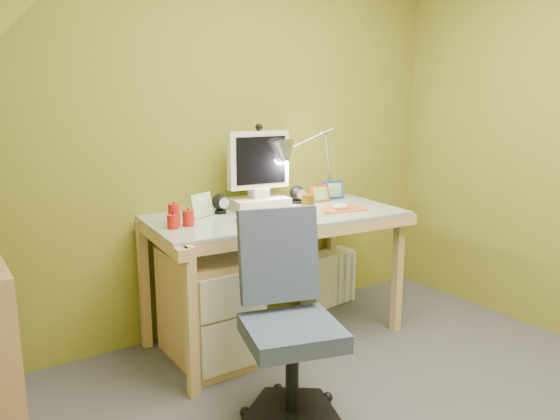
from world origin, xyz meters
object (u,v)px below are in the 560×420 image
desk (275,277)px  task_chair (292,332)px  radiator (328,278)px  monitor (258,165)px  desk_lamp (318,149)px

desk → task_chair: (-0.39, -0.74, 0.03)m
desk → radiator: bearing=28.3°
radiator → task_chair: bearing=-142.9°
monitor → radiator: (0.62, 0.09, -0.85)m
task_chair → desk: bearing=78.0°
desk → task_chair: task_chair is taller
desk_lamp → radiator: 0.94m
monitor → desk: bearing=-84.5°
monitor → desk_lamp: (0.45, 0.00, 0.07)m
monitor → desk_lamp: bearing=5.5°
monitor → task_chair: monitor is taller
monitor → task_chair: bearing=-107.6°
desk_lamp → task_chair: desk_lamp is taller
desk → desk_lamp: desk_lamp is taller
monitor → desk_lamp: 0.46m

